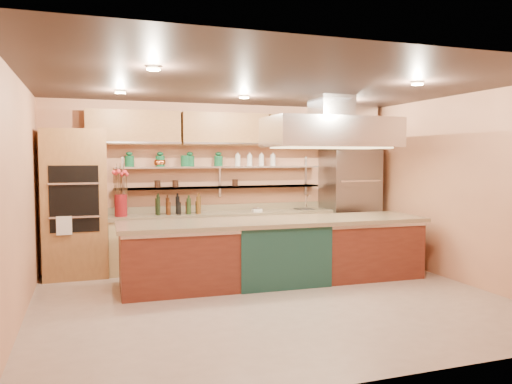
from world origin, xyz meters
name	(u,v)px	position (x,y,z in m)	size (l,w,h in m)	color
floor	(272,301)	(0.00, 0.00, -0.01)	(6.00, 5.00, 0.02)	tan
ceiling	(272,84)	(0.00, 0.00, 2.80)	(6.00, 5.00, 0.02)	black
wall_back	(222,184)	(0.00, 2.50, 1.40)	(6.00, 0.04, 2.80)	tan
wall_front	(380,215)	(0.00, -2.50, 1.40)	(6.00, 0.04, 2.80)	tan
wall_left	(17,200)	(-3.00, 0.00, 1.40)	(0.04, 5.00, 2.80)	tan
wall_right	(461,189)	(3.00, 0.00, 1.40)	(0.04, 5.00, 2.80)	tan
oven_stack	(75,204)	(-2.45, 2.18, 1.15)	(0.95, 0.64, 2.30)	olive
refrigerator	(350,202)	(2.35, 2.14, 1.05)	(0.95, 0.72, 2.10)	slate
back_counter	(224,239)	(-0.05, 2.20, 0.47)	(3.84, 0.64, 0.93)	tan
wall_shelf_lower	(221,187)	(-0.05, 2.37, 1.35)	(3.60, 0.26, 0.03)	silver
wall_shelf_upper	(221,167)	(-0.05, 2.37, 1.70)	(3.60, 0.26, 0.03)	silver
upper_cabinets	(225,129)	(0.00, 2.32, 2.35)	(4.60, 0.36, 0.55)	olive
range_hood	(331,132)	(1.29, 0.87, 2.25)	(2.00, 1.00, 0.45)	silver
ceiling_downlights	(267,89)	(0.00, 0.20, 2.77)	(4.00, 2.80, 0.02)	#FFE5A5
island	(276,251)	(0.39, 0.87, 0.47)	(4.52, 0.98, 0.94)	#5F271B
flower_vase	(121,205)	(-1.76, 2.15, 1.11)	(0.20, 0.20, 0.35)	maroon
oil_bottle_cluster	(178,207)	(-0.84, 2.15, 1.06)	(0.78, 0.22, 0.25)	black
kitchen_scale	(257,209)	(0.53, 2.15, 0.97)	(0.16, 0.12, 0.09)	silver
bar_faucet	(306,202)	(1.52, 2.25, 1.05)	(0.03, 0.03, 0.24)	silver
copper_kettle	(159,163)	(-1.12, 2.37, 1.78)	(0.17, 0.17, 0.13)	#B6552A
green_canister	(185,161)	(-0.68, 2.37, 1.81)	(0.16, 0.16, 0.19)	#0F4929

